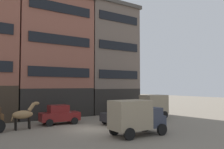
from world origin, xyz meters
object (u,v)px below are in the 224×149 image
Objects in this scene: sedan_dark at (59,115)px; sedan_parked_curb at (120,114)px; pedestrian_officer at (118,109)px; draft_horse at (24,114)px; delivery_truck_near at (136,116)px; delivery_truck_far at (150,106)px.

sedan_dark is 5.87m from sedan_parked_curb.
draft_horse is at bearing -173.45° from pedestrian_officer.
delivery_truck_near is 8.59m from sedan_dark.
sedan_parked_curb is at bearing -33.49° from sedan_dark.
delivery_truck_near is at bearing -114.03° from sedan_parked_curb.
draft_horse is at bearing 174.17° from delivery_truck_far.
delivery_truck_far is (13.40, -1.37, 0.15)m from draft_horse.
sedan_dark is at bearing 12.92° from draft_horse.
sedan_dark is at bearing -176.60° from pedestrian_officer.
sedan_parked_curb is 4.37m from pedestrian_officer.
delivery_truck_far is at bearing -44.77° from pedestrian_officer.
delivery_truck_near is 2.47× the size of pedestrian_officer.
delivery_truck_near is at bearing -118.01° from pedestrian_officer.
sedan_parked_curb is (-5.00, -1.06, -0.51)m from delivery_truck_far.
draft_horse is at bearing -167.08° from sedan_dark.
sedan_parked_curb is at bearing -122.89° from pedestrian_officer.
delivery_truck_near is at bearing -49.72° from draft_horse.
pedestrian_officer is at bearing 61.99° from delivery_truck_near.
delivery_truck_far reaches higher than sedan_dark.
sedan_dark is (-9.89, 2.17, -0.51)m from delivery_truck_far.
pedestrian_officer is (4.56, 8.57, -0.44)m from delivery_truck_near.
delivery_truck_far is at bearing -5.83° from draft_horse.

